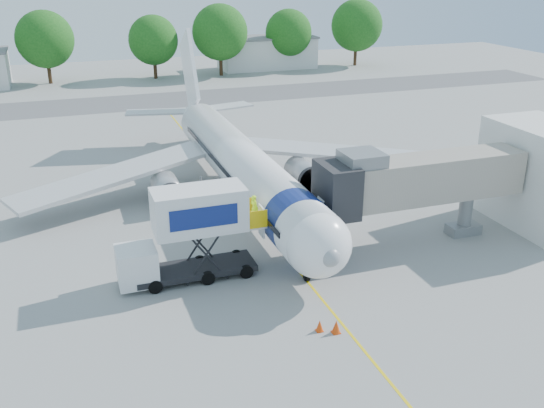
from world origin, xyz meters
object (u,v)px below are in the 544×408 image
object	(u,v)px
ground_tug	(380,364)
aircraft	(239,163)
catering_hiloader	(189,235)
jet_bridge	(410,181)

from	to	relation	value
ground_tug	aircraft	bearing A→B (deg)	102.33
catering_hiloader	ground_tug	world-z (taller)	catering_hiloader
jet_bridge	catering_hiloader	distance (m)	14.35
catering_hiloader	aircraft	bearing A→B (deg)	60.58
jet_bridge	ground_tug	xyz separation A→B (m)	(-8.28, -11.76, -3.63)
jet_bridge	ground_tug	world-z (taller)	jet_bridge
catering_hiloader	ground_tug	size ratio (longest dim) A/B	2.29
catering_hiloader	ground_tug	distance (m)	13.35
aircraft	catering_hiloader	distance (m)	12.77
aircraft	jet_bridge	distance (m)	13.77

